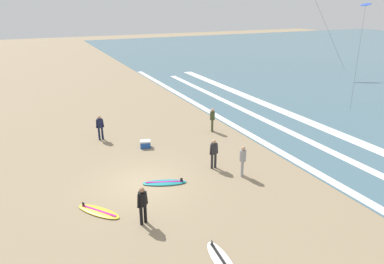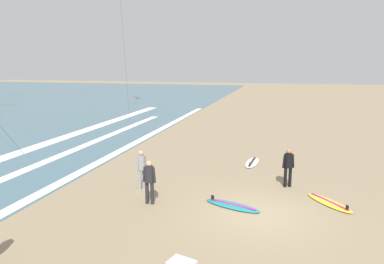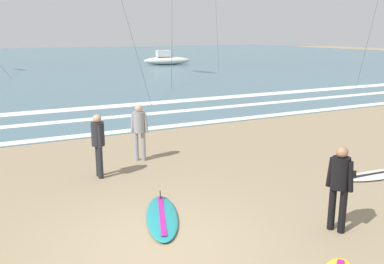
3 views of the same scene
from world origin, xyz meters
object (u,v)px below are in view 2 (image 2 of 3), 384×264
surfer_foreground_main (288,164)px  surfboard_near_water (329,203)px  surfer_background_far (149,178)px  surfboard_left_pile (252,162)px  surfboard_foreground_flat (232,205)px  surfer_right_near (141,166)px

surfer_foreground_main → surfboard_near_water: (-1.51, -1.46, -0.91)m
surfer_foreground_main → surfer_background_far: 5.73m
surfboard_left_pile → surfboard_near_water: (-4.71, -3.17, 0.00)m
surfer_foreground_main → surfboard_foreground_flat: bearing=144.5°
surfer_foreground_main → surfboard_foreground_flat: 3.38m
surfboard_left_pile → surfer_right_near: bearing=141.1°
surfboard_foreground_flat → surfboard_near_water: size_ratio=1.08×
surfer_foreground_main → surfer_right_near: (-1.73, 5.68, 0.00)m
surfer_background_far → surfboard_left_pile: (6.30, -3.11, -0.91)m
surfboard_near_water → surfer_right_near: bearing=91.7°
surfer_background_far → surfboard_near_water: 6.54m
surfer_right_near → surfer_background_far: bearing=-147.8°
surfer_background_far → surfboard_foreground_flat: surfer_background_far is taller
surfboard_foreground_flat → surfer_right_near: bearing=76.4°
surfer_foreground_main → surfboard_foreground_flat: size_ratio=0.73×
surfer_background_far → surfer_right_near: (1.37, 0.87, 0.00)m
surfer_background_far → surfer_right_near: size_ratio=1.00×
surfer_foreground_main → surfer_background_far: (-3.10, 4.81, 0.00)m
surfboard_left_pile → surfboard_near_water: 5.67m
surfer_right_near → surfboard_near_water: surfer_right_near is taller
surfboard_foreground_flat → surfboard_left_pile: size_ratio=1.02×
surfer_right_near → surfboard_left_pile: 6.39m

